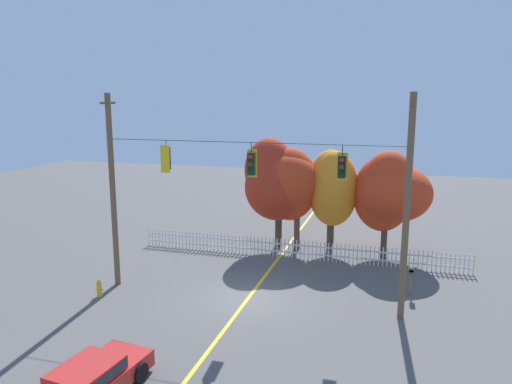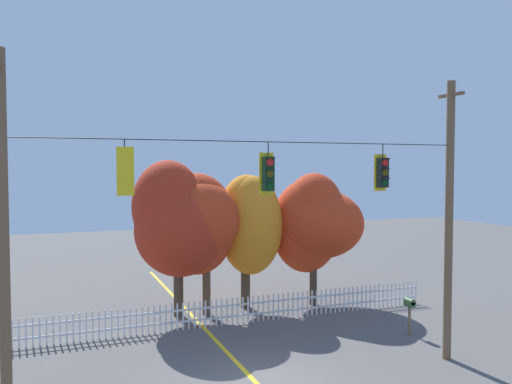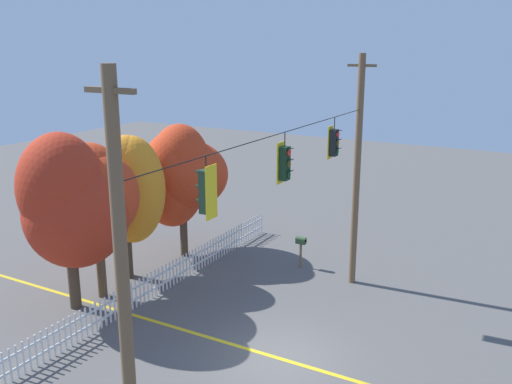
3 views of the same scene
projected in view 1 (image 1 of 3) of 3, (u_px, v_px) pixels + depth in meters
name	position (u px, v px, depth m)	size (l,w,h in m)	color
ground	(247.00, 299.00, 21.68)	(80.00, 80.00, 0.00)	#565451
lane_centerline_stripe	(247.00, 299.00, 21.68)	(0.16, 36.00, 0.01)	gold
signal_support_span	(247.00, 198.00, 20.81)	(13.40, 1.10, 9.08)	brown
traffic_signal_northbound_secondary	(166.00, 158.00, 21.52)	(0.43, 0.38, 1.42)	black
traffic_signal_eastbound_side	(251.00, 164.00, 20.48)	(0.43, 0.38, 1.49)	black
traffic_signal_westbound_side	(342.00, 167.00, 19.44)	(0.43, 0.38, 1.44)	black
white_picket_fence	(296.00, 249.00, 27.12)	(18.40, 0.06, 1.06)	white
autumn_maple_near_fence	(275.00, 182.00, 28.37)	(3.87, 3.53, 6.60)	#473828
autumn_maple_mid	(289.00, 183.00, 28.09)	(3.53, 3.09, 6.06)	brown
autumn_oak_far_east	(332.00, 187.00, 27.81)	(2.88, 2.51, 5.98)	#473828
autumn_maple_far_west	(389.00, 191.00, 26.90)	(4.32, 3.99, 6.05)	#473828
parked_car	(89.00, 381.00, 14.37)	(2.23, 4.30, 1.15)	red
fire_hydrant	(99.00, 288.00, 21.92)	(0.38, 0.22, 0.78)	gold
roadside_mailbox	(411.00, 272.00, 21.91)	(0.25, 0.44, 1.39)	brown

